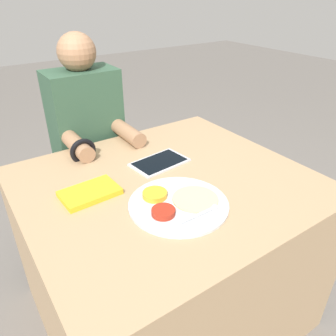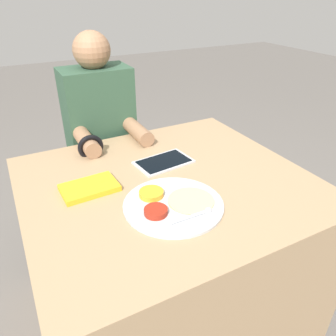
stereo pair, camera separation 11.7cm
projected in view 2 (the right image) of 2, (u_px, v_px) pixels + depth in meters
The scene contains 6 objects.
ground_plane at pixel (168, 306), 1.56m from camera, with size 12.00×12.00×0.00m, color #605B56.
dining_table at pixel (168, 251), 1.39m from camera, with size 1.03×0.93×0.71m.
thali_tray at pixel (172, 204), 1.07m from camera, with size 0.33×0.33×0.03m.
red_notebook at pixel (90, 188), 1.15m from camera, with size 0.20×0.13×0.02m.
tablet_device at pixel (164, 162), 1.33m from camera, with size 0.24×0.16×0.01m.
person_diner at pixel (104, 156), 1.72m from camera, with size 0.34×0.42×1.17m.
Camera 2 is at (-0.48, -0.92, 1.34)m, focal length 35.00 mm.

